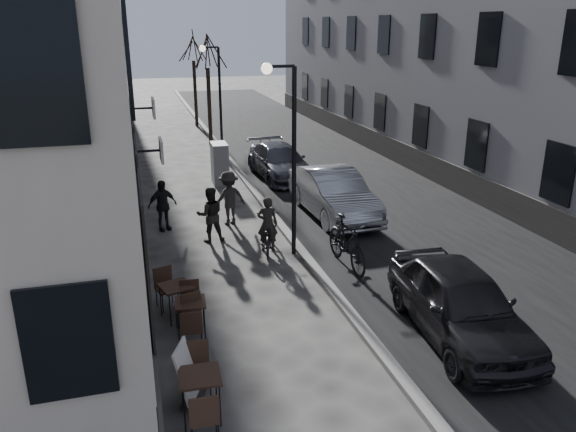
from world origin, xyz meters
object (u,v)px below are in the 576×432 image
streetlamp_near (288,140)px  car_far (280,162)px  sign_board (188,379)px  bicycle (268,234)px  bistro_set_a (200,392)px  pedestrian_mid (229,198)px  tree_far (193,47)px  streetlamp_far (216,90)px  utility_cabinet (220,164)px  pedestrian_far (162,205)px  tree_near (207,52)px  moped (347,243)px  bistro_set_b (191,314)px  car_near (460,303)px  pedestrian_near (210,215)px  car_mid (334,194)px  bistro_set_c (177,298)px

streetlamp_near → car_far: size_ratio=1.12×
sign_board → bicycle: 6.68m
bistro_set_a → pedestrian_mid: pedestrian_mid is taller
tree_far → car_far: size_ratio=1.25×
streetlamp_far → utility_cabinet: 5.01m
tree_far → pedestrian_far: size_ratio=3.62×
tree_near → moped: 16.75m
sign_board → utility_cabinet: size_ratio=0.66×
bistro_set_a → utility_cabinet: 13.97m
utility_cabinet → pedestrian_far: 5.39m
bistro_set_b → car_near: 5.39m
pedestrian_mid → car_far: 5.84m
streetlamp_near → pedestrian_near: (-1.87, 1.54, -2.35)m
car_near → car_mid: size_ratio=0.93×
sign_board → moped: (4.52, 4.41, 0.24)m
streetlamp_far → pedestrian_far: (-3.13, -9.15, -2.37)m
streetlamp_near → pedestrian_near: bearing=140.6°
pedestrian_mid → streetlamp_far: bearing=-114.1°
bicycle → pedestrian_far: (-2.67, 2.43, 0.31)m
tree_near → pedestrian_far: size_ratio=3.62×
pedestrian_near → pedestrian_mid: 1.52m
tree_far → car_near: tree_far is taller
tree_far → pedestrian_near: bearing=-95.7°
utility_cabinet → car_far: bearing=7.4°
bistro_set_b → moped: 4.82m
pedestrian_far → pedestrian_near: bearing=-67.0°
pedestrian_far → bistro_set_a: bearing=-111.1°
bistro_set_c → pedestrian_mid: bearing=51.4°
moped → car_mid: bearing=71.7°
streetlamp_far → pedestrian_near: bearing=-100.2°
bistro_set_b → car_far: (4.87, 11.39, 0.21)m
streetlamp_far → pedestrian_mid: size_ratio=2.98×
bicycle → car_mid: bearing=-125.7°
pedestrian_near → pedestrian_far: size_ratio=1.03×
tree_far → utility_cabinet: (-0.70, -13.38, -3.86)m
sign_board → pedestrian_far: size_ratio=0.67×
car_near → sign_board: bearing=-168.3°
pedestrian_near → pedestrian_far: (-1.26, 1.31, -0.02)m
bistro_set_c → bistro_set_a: bearing=-106.6°
streetlamp_near → tree_near: bearing=89.7°
bistro_set_c → utility_cabinet: utility_cabinet is taller
sign_board → pedestrian_near: size_ratio=0.65×
pedestrian_near → pedestrian_far: pedestrian_near is taller
car_near → car_far: (-0.30, 12.88, -0.08)m
tree_far → car_near: 26.38m
bistro_set_a → sign_board: (-0.15, 0.49, -0.06)m
bistro_set_a → bistro_set_b: 2.61m
pedestrian_mid → car_near: 8.50m
bicycle → car_mid: car_mid is taller
pedestrian_near → bistro_set_c: bearing=74.3°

